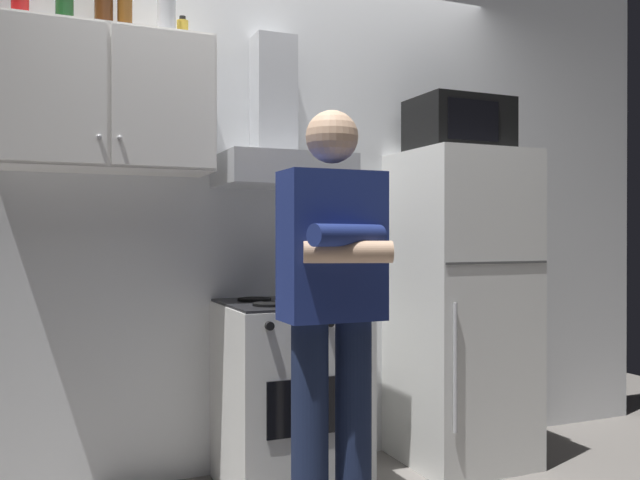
{
  "coord_description": "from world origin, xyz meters",
  "views": [
    {
      "loc": [
        -1.12,
        -2.63,
        1.17
      ],
      "look_at": [
        0.0,
        0.0,
        1.15
      ],
      "focal_mm": 37.21,
      "sensor_mm": 36.0,
      "label": 1
    }
  ],
  "objects_px": {
    "person_standing": "(333,307)",
    "bottle_spice_jar": "(183,31)",
    "bottle_beer_brown": "(125,8)",
    "range_hood": "(280,146)",
    "microwave": "(459,126)",
    "bottle_rum_dark": "(104,3)",
    "upper_cabinet": "(105,101)",
    "refrigerator": "(461,307)",
    "bottle_canister_steel": "(166,13)",
    "cooking_pot": "(325,286)",
    "stove_oven": "(289,394)"
  },
  "relations": [
    {
      "from": "person_standing",
      "to": "bottle_canister_steel",
      "type": "xyz_separation_m",
      "value": [
        -0.49,
        0.71,
        1.26
      ]
    },
    {
      "from": "range_hood",
      "to": "bottle_spice_jar",
      "type": "xyz_separation_m",
      "value": [
        -0.46,
        0.03,
        0.51
      ]
    },
    {
      "from": "range_hood",
      "to": "bottle_beer_brown",
      "type": "bearing_deg",
      "value": 178.43
    },
    {
      "from": "microwave",
      "to": "person_standing",
      "type": "relative_size",
      "value": 0.29
    },
    {
      "from": "cooking_pot",
      "to": "person_standing",
      "type": "bearing_deg",
      "value": -110.3
    },
    {
      "from": "person_standing",
      "to": "cooking_pot",
      "type": "bearing_deg",
      "value": 69.7
    },
    {
      "from": "bottle_rum_dark",
      "to": "bottle_spice_jar",
      "type": "xyz_separation_m",
      "value": [
        0.34,
        0.01,
        -0.08
      ]
    },
    {
      "from": "upper_cabinet",
      "to": "person_standing",
      "type": "height_order",
      "value": "upper_cabinet"
    },
    {
      "from": "stove_oven",
      "to": "refrigerator",
      "type": "distance_m",
      "value": 1.02
    },
    {
      "from": "bottle_beer_brown",
      "to": "upper_cabinet",
      "type": "bearing_deg",
      "value": -166.1
    },
    {
      "from": "refrigerator",
      "to": "microwave",
      "type": "relative_size",
      "value": 3.33
    },
    {
      "from": "person_standing",
      "to": "range_hood",
      "type": "bearing_deg",
      "value": 86.09
    },
    {
      "from": "upper_cabinet",
      "to": "range_hood",
      "type": "relative_size",
      "value": 1.2
    },
    {
      "from": "range_hood",
      "to": "cooking_pot",
      "type": "xyz_separation_m",
      "value": [
        0.13,
        -0.25,
        -0.66
      ]
    },
    {
      "from": "range_hood",
      "to": "upper_cabinet",
      "type": "bearing_deg",
      "value": -179.91
    },
    {
      "from": "range_hood",
      "to": "refrigerator",
      "type": "distance_m",
      "value": 1.25
    },
    {
      "from": "refrigerator",
      "to": "cooking_pot",
      "type": "xyz_separation_m",
      "value": [
        -0.82,
        -0.12,
        0.14
      ]
    },
    {
      "from": "bottle_spice_jar",
      "to": "upper_cabinet",
      "type": "bearing_deg",
      "value": -174.46
    },
    {
      "from": "stove_oven",
      "to": "bottle_canister_steel",
      "type": "height_order",
      "value": "bottle_canister_steel"
    },
    {
      "from": "bottle_spice_jar",
      "to": "bottle_beer_brown",
      "type": "bearing_deg",
      "value": -177.29
    },
    {
      "from": "person_standing",
      "to": "bottle_spice_jar",
      "type": "relative_size",
      "value": 13.55
    },
    {
      "from": "upper_cabinet",
      "to": "microwave",
      "type": "distance_m",
      "value": 1.75
    },
    {
      "from": "person_standing",
      "to": "bottle_beer_brown",
      "type": "height_order",
      "value": "bottle_beer_brown"
    },
    {
      "from": "cooking_pot",
      "to": "bottle_spice_jar",
      "type": "bearing_deg",
      "value": 154.79
    },
    {
      "from": "bottle_canister_steel",
      "to": "microwave",
      "type": "bearing_deg",
      "value": -3.14
    },
    {
      "from": "stove_oven",
      "to": "bottle_spice_jar",
      "type": "bearing_deg",
      "value": 160.98
    },
    {
      "from": "stove_oven",
      "to": "microwave",
      "type": "xyz_separation_m",
      "value": [
        0.95,
        0.02,
        1.31
      ]
    },
    {
      "from": "upper_cabinet",
      "to": "bottle_beer_brown",
      "type": "xyz_separation_m",
      "value": [
        0.08,
        0.02,
        0.42
      ]
    },
    {
      "from": "refrigerator",
      "to": "bottle_canister_steel",
      "type": "relative_size",
      "value": 6.88
    },
    {
      "from": "upper_cabinet",
      "to": "refrigerator",
      "type": "relative_size",
      "value": 0.56
    },
    {
      "from": "cooking_pot",
      "to": "bottle_beer_brown",
      "type": "relative_size",
      "value": 1.08
    },
    {
      "from": "refrigerator",
      "to": "bottle_rum_dark",
      "type": "distance_m",
      "value": 2.24
    },
    {
      "from": "refrigerator",
      "to": "microwave",
      "type": "xyz_separation_m",
      "value": [
        -0.0,
        0.02,
        0.94
      ]
    },
    {
      "from": "bottle_rum_dark",
      "to": "bottle_canister_steel",
      "type": "relative_size",
      "value": 1.19
    },
    {
      "from": "range_hood",
      "to": "person_standing",
      "type": "bearing_deg",
      "value": -93.91
    },
    {
      "from": "range_hood",
      "to": "bottle_canister_steel",
      "type": "bearing_deg",
      "value": -177.3
    },
    {
      "from": "upper_cabinet",
      "to": "range_hood",
      "type": "bearing_deg",
      "value": 0.09
    },
    {
      "from": "microwave",
      "to": "cooking_pot",
      "type": "distance_m",
      "value": 1.15
    },
    {
      "from": "bottle_spice_jar",
      "to": "bottle_beer_brown",
      "type": "distance_m",
      "value": 0.26
    },
    {
      "from": "stove_oven",
      "to": "bottle_rum_dark",
      "type": "distance_m",
      "value": 1.93
    },
    {
      "from": "bottle_beer_brown",
      "to": "bottle_rum_dark",
      "type": "bearing_deg",
      "value": -179.91
    },
    {
      "from": "range_hood",
      "to": "bottle_spice_jar",
      "type": "bearing_deg",
      "value": 176.04
    },
    {
      "from": "bottle_rum_dark",
      "to": "bottle_beer_brown",
      "type": "bearing_deg",
      "value": 0.09
    },
    {
      "from": "stove_oven",
      "to": "bottle_spice_jar",
      "type": "relative_size",
      "value": 7.22
    },
    {
      "from": "microwave",
      "to": "bottle_beer_brown",
      "type": "distance_m",
      "value": 1.72
    },
    {
      "from": "refrigerator",
      "to": "bottle_beer_brown",
      "type": "bearing_deg",
      "value": 175.01
    },
    {
      "from": "range_hood",
      "to": "bottle_canister_steel",
      "type": "distance_m",
      "value": 0.78
    },
    {
      "from": "cooking_pot",
      "to": "bottle_canister_steel",
      "type": "xyz_separation_m",
      "value": [
        -0.67,
        0.22,
        1.22
      ]
    },
    {
      "from": "refrigerator",
      "to": "bottle_beer_brown",
      "type": "distance_m",
      "value": 2.16
    },
    {
      "from": "refrigerator",
      "to": "person_standing",
      "type": "relative_size",
      "value": 0.98
    }
  ]
}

